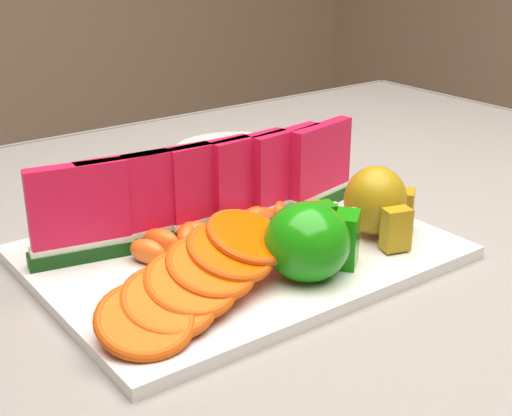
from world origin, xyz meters
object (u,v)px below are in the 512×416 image
apple_cluster (311,241)px  side_plate (235,151)px  pear_cluster (378,203)px  platter (239,252)px

apple_cluster → side_plate: (0.18, 0.38, -0.04)m
apple_cluster → pear_cluster: pear_cluster is taller
platter → pear_cluster: 0.15m
pear_cluster → side_plate: size_ratio=0.41×
platter → pear_cluster: pear_cluster is taller
pear_cluster → side_plate: 0.36m
apple_cluster → side_plate: apple_cluster is taller
platter → pear_cluster: bearing=-26.4°
apple_cluster → side_plate: size_ratio=0.54×
platter → pear_cluster: size_ratio=4.61×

